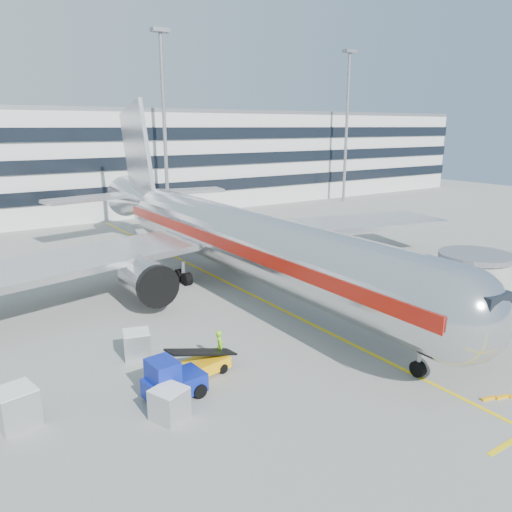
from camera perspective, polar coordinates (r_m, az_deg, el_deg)
ground at (r=33.89m, az=7.26°, el=-8.17°), size 180.00×180.00×0.00m
lead_in_line at (r=41.42m, az=-1.85°, el=-3.76°), size 0.25×70.00×0.01m
main_jet at (r=41.72m, az=-3.15°, el=2.38°), size 50.95×48.70×16.06m
terminal at (r=84.09m, az=-19.81°, el=10.18°), size 150.00×24.25×15.60m
light_mast_centre at (r=71.45m, az=-10.50°, el=15.84°), size 2.40×1.20×25.45m
light_mast_east at (r=90.65m, az=10.36°, el=15.54°), size 2.40×1.20×25.45m
belt_loader at (r=27.45m, az=-7.08°, el=-12.57°), size 4.27×2.03×2.00m
baggage_tug at (r=25.53m, az=-9.68°, el=-13.91°), size 3.04×2.09×2.18m
cargo_container_left at (r=25.69m, az=-25.74°, el=-15.25°), size 1.94×1.94×1.75m
cargo_container_right at (r=30.21m, az=-13.46°, el=-9.77°), size 1.83×1.83×1.57m
cargo_container_front at (r=24.12m, az=-9.87°, el=-16.28°), size 1.84×1.84×1.50m
ramp_worker at (r=28.78m, az=-4.15°, el=-10.28°), size 0.72×0.83×1.92m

